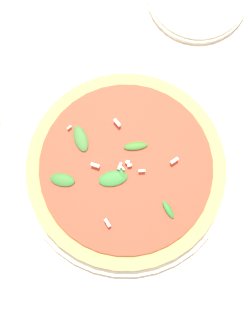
{
  "coord_description": "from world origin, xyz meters",
  "views": [
    {
      "loc": [
        -0.03,
        0.12,
        0.75
      ],
      "look_at": [
        0.04,
        0.01,
        0.03
      ],
      "focal_mm": 50.0,
      "sensor_mm": 36.0,
      "label": 1
    }
  ],
  "objects": [
    {
      "name": "ground_plane",
      "position": [
        0.0,
        0.0,
        0.0
      ],
      "size": [
        6.0,
        6.0,
        0.0
      ],
      "primitive_type": "plane",
      "color": "beige"
    },
    {
      "name": "pizza_arugula_main",
      "position": [
        0.04,
        0.01,
        0.02
      ],
      "size": [
        0.34,
        0.34,
        0.05
      ],
      "color": "silver",
      "rests_on": "ground_plane"
    }
  ]
}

